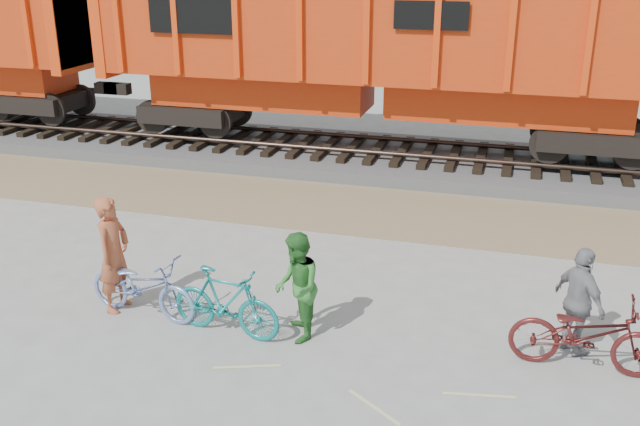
# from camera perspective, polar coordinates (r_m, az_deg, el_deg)

# --- Properties ---
(ground) EXTENTS (120.00, 120.00, 0.00)m
(ground) POSITION_cam_1_polar(r_m,az_deg,el_deg) (10.05, 1.26, -10.70)
(ground) COLOR #9E9E99
(ground) RESTS_ON ground
(gravel_strip) EXTENTS (120.00, 3.00, 0.02)m
(gravel_strip) POSITION_cam_1_polar(r_m,az_deg,el_deg) (14.92, 6.71, -0.03)
(gravel_strip) COLOR #947A5C
(gravel_strip) RESTS_ON ground
(ballast_bed) EXTENTS (120.00, 4.00, 0.30)m
(ballast_bed) POSITION_cam_1_polar(r_m,az_deg,el_deg) (18.17, 8.61, 4.11)
(ballast_bed) COLOR slate
(ballast_bed) RESTS_ON ground
(track) EXTENTS (120.00, 2.60, 0.24)m
(track) POSITION_cam_1_polar(r_m,az_deg,el_deg) (18.09, 8.67, 5.09)
(track) COLOR black
(track) RESTS_ON ballast_bed
(hopper_car_center) EXTENTS (14.00, 3.13, 4.65)m
(hopper_car_center) POSITION_cam_1_polar(r_m,az_deg,el_deg) (17.80, 4.83, 13.33)
(hopper_car_center) COLOR black
(hopper_car_center) RESTS_ON track
(bicycle_blue) EXTENTS (1.91, 0.90, 0.97)m
(bicycle_blue) POSITION_cam_1_polar(r_m,az_deg,el_deg) (10.96, -14.01, -5.70)
(bicycle_blue) COLOR #738DC3
(bicycle_blue) RESTS_ON ground
(bicycle_teal) EXTENTS (1.73, 0.68, 1.01)m
(bicycle_teal) POSITION_cam_1_polar(r_m,az_deg,el_deg) (10.21, -7.57, -7.10)
(bicycle_teal) COLOR #137D7B
(bicycle_teal) RESTS_ON ground
(bicycle_maroon) EXTENTS (1.95, 0.69, 1.02)m
(bicycle_maroon) POSITION_cam_1_polar(r_m,az_deg,el_deg) (9.96, 20.54, -9.09)
(bicycle_maroon) COLOR #4E1717
(bicycle_maroon) RESTS_ON ground
(person_solo) EXTENTS (0.44, 0.66, 1.80)m
(person_solo) POSITION_cam_1_polar(r_m,az_deg,el_deg) (11.11, -16.19, -3.17)
(person_solo) COLOR #AB5231
(person_solo) RESTS_ON ground
(person_man) EXTENTS (0.84, 0.93, 1.57)m
(person_man) POSITION_cam_1_polar(r_m,az_deg,el_deg) (9.93, -1.86, -5.95)
(person_man) COLOR #31772E
(person_man) RESTS_ON ground
(person_woman) EXTENTS (0.85, 0.94, 1.54)m
(person_woman) POSITION_cam_1_polar(r_m,az_deg,el_deg) (10.18, 20.04, -6.69)
(person_woman) COLOR gray
(person_woman) RESTS_ON ground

